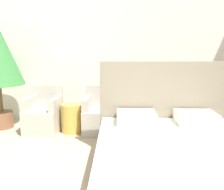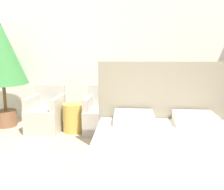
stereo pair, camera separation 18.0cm
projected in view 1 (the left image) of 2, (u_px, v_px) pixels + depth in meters
The scene contains 5 objects.
wall_back at pixel (113, 49), 4.97m from camera, with size 10.00×0.06×2.90m.
bed at pixel (176, 160), 2.69m from camera, with size 1.76×1.99×1.30m.
armchair_near_window_left at pixel (44, 116), 4.42m from camera, with size 0.62×0.63×0.81m.
armchair_near_window_right at pixel (101, 117), 4.40m from camera, with size 0.60×0.62×0.81m.
side_table at pixel (72, 118), 4.40m from camera, with size 0.37×0.37×0.51m.
Camera 1 is at (0.09, -1.25, 1.51)m, focal length 40.00 mm.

